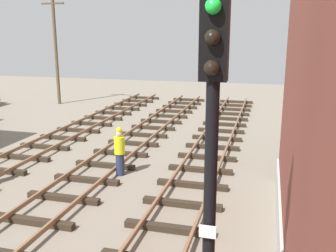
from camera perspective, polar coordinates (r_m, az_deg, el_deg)
name	(u,v)px	position (r m, az deg, el deg)	size (l,w,h in m)	color
signal_mast	(211,158)	(5.17, 6.49, -4.89)	(0.36, 0.40, 5.72)	black
utility_pole_far	(56,50)	(29.99, -16.55, 10.96)	(1.80, 0.24, 7.79)	brown
track_worker_foreground	(120,152)	(14.32, -7.30, -3.84)	(0.40, 0.40, 1.87)	#262D4C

